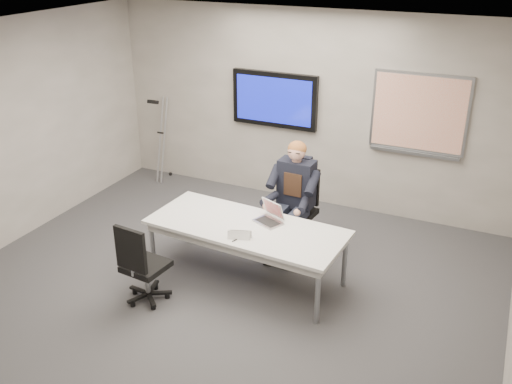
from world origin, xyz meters
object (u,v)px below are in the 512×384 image
at_px(conference_table, 246,232).
at_px(seated_person, 290,211).
at_px(office_chair_far, 298,221).
at_px(laptop, 270,216).
at_px(office_chair_near, 144,277).

relative_size(conference_table, seated_person, 1.61).
relative_size(office_chair_far, laptop, 2.48).
bearing_deg(conference_table, office_chair_near, -128.84).
bearing_deg(office_chair_near, office_chair_far, -112.34).
height_order(office_chair_near, laptop, office_chair_near).
bearing_deg(laptop, office_chair_near, -107.97).
relative_size(conference_table, office_chair_near, 2.38).
relative_size(office_chair_far, seated_person, 0.70).
bearing_deg(conference_table, seated_person, 78.04).
height_order(office_chair_far, seated_person, seated_person).
bearing_deg(office_chair_far, laptop, -85.99).
bearing_deg(seated_person, office_chair_far, 90.81).
bearing_deg(seated_person, laptop, -90.96).
height_order(conference_table, office_chair_far, office_chair_far).
xyz_separation_m(conference_table, laptop, (0.19, 0.23, 0.13)).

